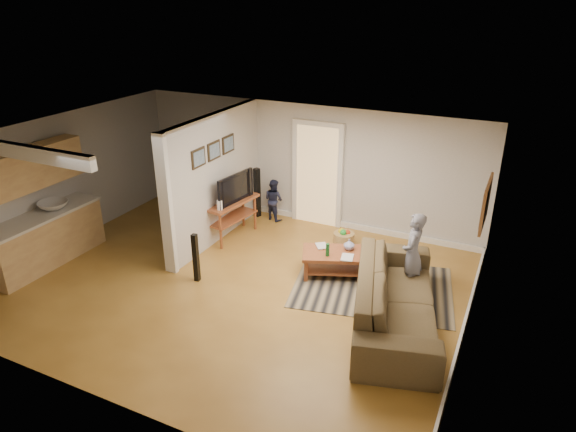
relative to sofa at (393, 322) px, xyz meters
The scene contains 11 objects.
ground 2.75m from the sofa, behind, with size 7.50×7.50×0.00m, color brown.
room_shell 4.09m from the sofa, behind, with size 7.54×6.02×2.52m.
area_rug 1.00m from the sofa, 125.04° to the left, with size 2.59×1.89×0.01m, color black.
sofa is the anchor object (origin of this frame).
coffee_table 1.64m from the sofa, 143.39° to the left, with size 1.29×1.03×0.67m.
tv_console 4.03m from the sofa, 158.13° to the left, with size 0.64×1.30×1.07m.
speaker_left 3.40m from the sofa, behind, with size 0.09×0.09×0.87m, color black.
speaker_right 4.60m from the sofa, 145.02° to the left, with size 0.11×0.11×1.10m, color black.
toy_basket 2.59m from the sofa, 126.60° to the left, with size 0.40×0.40×0.36m.
child 0.98m from the sofa, 90.33° to the left, with size 0.51×0.33×1.39m, color slate.
toddler 4.25m from the sofa, 141.92° to the left, with size 0.44×0.34×0.91m, color #1D213C.
Camera 1 is at (4.07, -6.39, 4.55)m, focal length 32.00 mm.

